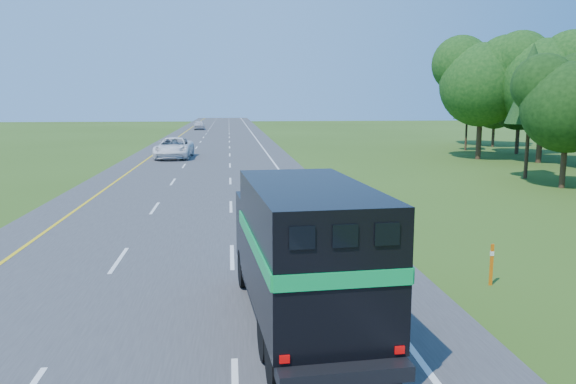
% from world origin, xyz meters
% --- Properties ---
extents(road, '(15.00, 260.00, 0.04)m').
position_xyz_m(road, '(0.00, 50.00, 0.02)').
color(road, '#38383A').
rests_on(road, ground).
extents(lane_markings, '(11.15, 260.00, 0.01)m').
position_xyz_m(lane_markings, '(0.00, 50.00, 0.04)').
color(lane_markings, yellow).
rests_on(lane_markings, road).
extents(horse_truck, '(2.89, 7.76, 3.37)m').
position_xyz_m(horse_truck, '(3.39, 13.95, 1.84)').
color(horse_truck, black).
rests_on(horse_truck, road).
extents(white_suv, '(3.30, 6.77, 1.85)m').
position_xyz_m(white_suv, '(-3.19, 53.48, 0.97)').
color(white_suv, white).
rests_on(white_suv, road).
extents(far_car, '(2.26, 4.94, 1.64)m').
position_xyz_m(far_car, '(-3.64, 105.81, 0.86)').
color(far_car, silver).
rests_on(far_car, road).
extents(delineator, '(0.10, 0.05, 1.19)m').
position_xyz_m(delineator, '(9.07, 16.44, 0.64)').
color(delineator, '#DE5D0B').
rests_on(delineator, ground).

